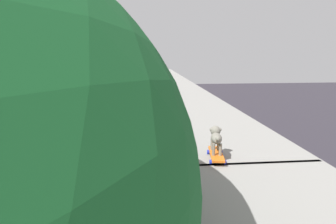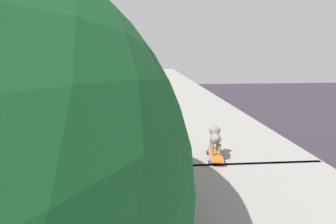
{
  "view_description": "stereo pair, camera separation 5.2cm",
  "coord_description": "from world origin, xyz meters",
  "px_view_note": "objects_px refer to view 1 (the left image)",
  "views": [
    {
      "loc": [
        0.21,
        -2.57,
        7.18
      ],
      "look_at": [
        0.63,
        1.82,
        6.25
      ],
      "focal_mm": 31.1,
      "sensor_mm": 36.0,
      "label": 1
    },
    {
      "loc": [
        0.26,
        -2.57,
        7.18
      ],
      "look_at": [
        0.63,
        1.82,
        6.25
      ],
      "focal_mm": 31.1,
      "sensor_mm": 36.0,
      "label": 2
    }
  ],
  "objects_px": {
    "car_blue_fifth": "(35,195)",
    "city_bus": "(31,118)",
    "toy_skateboard": "(216,154)",
    "small_dog": "(216,137)"
  },
  "relations": [
    {
      "from": "city_bus",
      "to": "small_dog",
      "type": "relative_size",
      "value": 28.66
    },
    {
      "from": "car_blue_fifth",
      "to": "toy_skateboard",
      "type": "distance_m",
      "value": 12.26
    },
    {
      "from": "car_blue_fifth",
      "to": "toy_skateboard",
      "type": "height_order",
      "value": "toy_skateboard"
    },
    {
      "from": "car_blue_fifth",
      "to": "city_bus",
      "type": "xyz_separation_m",
      "value": [
        -3.65,
        10.2,
        1.29
      ]
    },
    {
      "from": "car_blue_fifth",
      "to": "city_bus",
      "type": "bearing_deg",
      "value": 109.68
    },
    {
      "from": "small_dog",
      "to": "city_bus",
      "type": "bearing_deg",
      "value": 115.7
    },
    {
      "from": "city_bus",
      "to": "toy_skateboard",
      "type": "distance_m",
      "value": 22.16
    },
    {
      "from": "car_blue_fifth",
      "to": "city_bus",
      "type": "relative_size",
      "value": 0.38
    },
    {
      "from": "toy_skateboard",
      "to": "small_dog",
      "type": "relative_size",
      "value": 1.43
    },
    {
      "from": "car_blue_fifth",
      "to": "city_bus",
      "type": "height_order",
      "value": "city_bus"
    }
  ]
}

